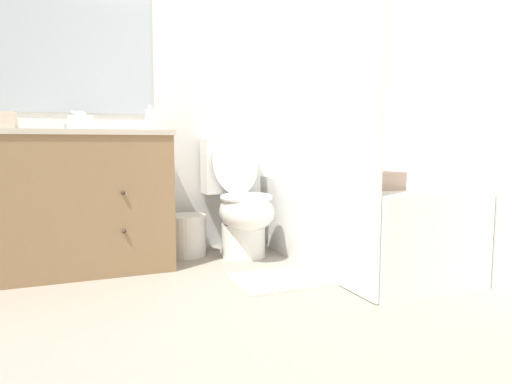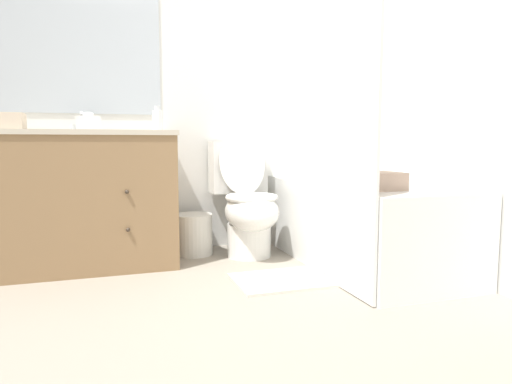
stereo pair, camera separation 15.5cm
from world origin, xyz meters
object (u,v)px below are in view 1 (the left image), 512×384
(vanity_cabinet, at_px, (76,199))
(bath_towel_folded, at_px, (371,180))
(toilet, at_px, (241,202))
(bathtub, at_px, (354,221))
(tissue_box, at_px, (81,123))
(sink_faucet, at_px, (73,126))
(wastebasket, at_px, (186,235))
(bath_mat, at_px, (281,280))
(soap_dispenser, at_px, (151,120))

(vanity_cabinet, bearing_deg, bath_towel_folded, -30.82)
(toilet, height_order, bathtub, toilet)
(vanity_cabinet, height_order, tissue_box, tissue_box)
(sink_faucet, bearing_deg, wastebasket, -9.50)
(bathtub, height_order, bath_towel_folded, bath_towel_folded)
(vanity_cabinet, xyz_separation_m, bath_towel_folded, (1.49, -0.89, 0.14))
(toilet, distance_m, bath_mat, 0.75)
(wastebasket, bearing_deg, bathtub, -29.91)
(bathtub, distance_m, wastebasket, 1.13)
(vanity_cabinet, relative_size, bath_mat, 2.09)
(bath_towel_folded, bearing_deg, vanity_cabinet, 149.18)
(bath_mat, bearing_deg, vanity_cabinet, 146.44)
(bathtub, relative_size, wastebasket, 5.41)
(sink_faucet, height_order, bath_towel_folded, sink_faucet)
(tissue_box, bearing_deg, bath_mat, -36.29)
(bathtub, relative_size, bath_mat, 2.90)
(vanity_cabinet, distance_m, toilet, 1.05)
(vanity_cabinet, bearing_deg, bath_mat, -33.56)
(toilet, xyz_separation_m, bath_towel_folded, (0.45, -0.85, 0.20))
(sink_faucet, xyz_separation_m, tissue_box, (0.04, -0.16, 0.01))
(wastebasket, xyz_separation_m, tissue_box, (-0.65, -0.04, 0.75))
(wastebasket, bearing_deg, bath_towel_folded, -50.69)
(wastebasket, distance_m, tissue_box, 1.00)
(toilet, xyz_separation_m, tissue_box, (-1.00, 0.08, 0.53))
(sink_faucet, distance_m, bath_towel_folded, 1.88)
(vanity_cabinet, bearing_deg, sink_faucet, 90.00)
(sink_faucet, bearing_deg, bathtub, -22.07)
(toilet, xyz_separation_m, bath_mat, (0.00, -0.66, -0.36))
(toilet, height_order, bath_towel_folded, toilet)
(tissue_box, distance_m, bath_mat, 1.53)
(wastebasket, bearing_deg, tissue_box, -176.36)
(soap_dispenser, relative_size, bath_mat, 0.31)
(soap_dispenser, bearing_deg, toilet, -5.64)
(tissue_box, relative_size, bath_mat, 0.28)
(bathtub, height_order, wastebasket, bathtub)
(bath_towel_folded, height_order, bath_mat, bath_towel_folded)
(vanity_cabinet, bearing_deg, wastebasket, 6.92)
(bath_towel_folded, distance_m, bath_mat, 0.74)
(bathtub, bearing_deg, toilet, 144.95)
(sink_faucet, xyz_separation_m, bath_mat, (1.05, -0.90, -0.87))
(wastebasket, height_order, bath_towel_folded, bath_towel_folded)
(wastebasket, distance_m, bath_mat, 0.87)
(bath_towel_folded, bearing_deg, wastebasket, 129.31)
(vanity_cabinet, bearing_deg, toilet, -2.19)
(wastebasket, xyz_separation_m, soap_dispenser, (-0.23, -0.07, 0.78))
(soap_dispenser, xyz_separation_m, bath_mat, (0.59, -0.71, -0.91))
(bathtub, xyz_separation_m, tissue_box, (-1.63, 0.52, 0.63))
(bath_towel_folded, bearing_deg, toilet, 117.65)
(bathtub, xyz_separation_m, wastebasket, (-0.97, 0.56, -0.12))
(sink_faucet, distance_m, soap_dispenser, 0.50)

